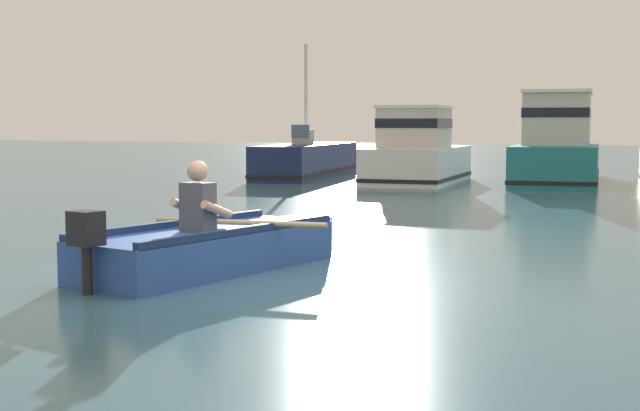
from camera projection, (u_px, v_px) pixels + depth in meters
ground_plane at (286, 281)px, 8.89m from camera, size 120.00×120.00×0.00m
rowboat_with_person at (212, 247)px, 9.57m from camera, size 2.14×3.70×1.19m
moored_boat_navy at (307, 161)px, 26.53m from camera, size 2.29×6.75×3.92m
moored_boat_white at (417, 154)px, 23.63m from camera, size 2.21×4.63×2.05m
moored_boat_teal at (558, 149)px, 23.78m from camera, size 2.53×6.95×2.44m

